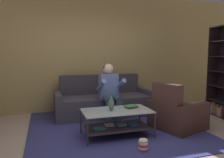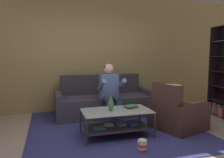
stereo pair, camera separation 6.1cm
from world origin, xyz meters
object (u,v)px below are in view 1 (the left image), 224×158
(vase, at_px, (111,104))
(book_stack, at_px, (131,106))
(popcorn_tub, at_px, (143,145))
(coffee_table, at_px, (117,119))
(couch, at_px, (103,102))
(person_seated_center, at_px, (110,90))
(armchair, at_px, (176,114))

(vase, height_order, book_stack, vase)
(popcorn_tub, bearing_deg, coffee_table, 104.12)
(couch, xyz_separation_m, popcorn_tub, (0.04, -2.04, -0.21))
(person_seated_center, height_order, popcorn_tub, person_seated_center)
(couch, relative_size, armchair, 2.13)
(couch, bearing_deg, person_seated_center, -90.00)
(coffee_table, distance_m, vase, 0.29)
(popcorn_tub, bearing_deg, couch, 91.05)
(book_stack, height_order, popcorn_tub, book_stack)
(coffee_table, distance_m, book_stack, 0.36)
(coffee_table, relative_size, armchair, 1.13)
(coffee_table, height_order, vase, vase)
(couch, bearing_deg, book_stack, -82.57)
(vase, bearing_deg, book_stack, 13.95)
(couch, bearing_deg, popcorn_tub, -88.95)
(couch, bearing_deg, vase, -99.72)
(person_seated_center, xyz_separation_m, coffee_table, (-0.13, -0.83, -0.36))
(popcorn_tub, bearing_deg, person_seated_center, 91.43)
(coffee_table, bearing_deg, vase, -172.44)
(person_seated_center, distance_m, coffee_table, 0.91)
(vase, height_order, armchair, armchair)
(person_seated_center, distance_m, book_stack, 0.78)
(couch, distance_m, person_seated_center, 0.64)
(popcorn_tub, bearing_deg, book_stack, 80.49)
(couch, distance_m, coffee_table, 1.37)
(vase, height_order, popcorn_tub, vase)
(vase, xyz_separation_m, armchair, (1.29, 0.03, -0.28))
(coffee_table, distance_m, popcorn_tub, 0.73)
(person_seated_center, relative_size, armchair, 1.16)
(coffee_table, xyz_separation_m, armchair, (1.19, 0.01, -0.02))
(book_stack, xyz_separation_m, popcorn_tub, (-0.13, -0.77, -0.38))
(coffee_table, bearing_deg, book_stack, 16.05)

